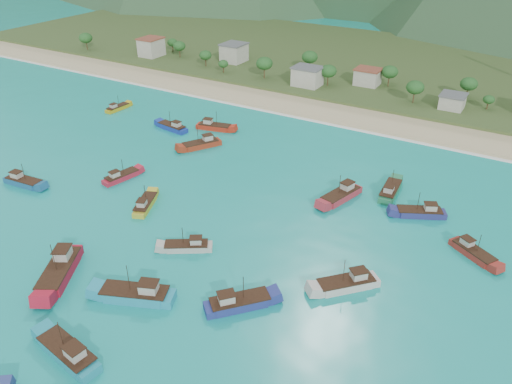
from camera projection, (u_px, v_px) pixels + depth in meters
The scene contains 23 objects.
ground at pixel (217, 248), 95.80m from camera, with size 600.00×600.00×0.00m, color #0D8B93.
beach at pixel (360, 118), 154.89m from camera, with size 400.00×18.00×1.20m, color beige.
land at pixel (413, 70), 200.52m from camera, with size 400.00×110.00×2.40m, color #385123.
surf_line at pixel (349, 128), 147.79m from camera, with size 400.00×2.50×0.08m, color white.
village at pixel (395, 86), 167.26m from camera, with size 215.19×26.79×7.28m.
vegetation at pixel (366, 78), 173.49m from camera, with size 275.74×25.84×8.09m.
boat_0 at pixel (118, 108), 160.63m from camera, with size 2.99×8.64×5.03m.
boat_2 at pixel (390, 191), 113.42m from camera, with size 3.82×10.75×6.24m.
boat_3 at pixel (60, 271), 88.08m from camera, with size 10.07×13.74×7.98m.
boat_4 at pixel (239, 303), 81.35m from camera, with size 9.78×10.31×6.49m.
boat_6 at pixel (473, 253), 93.45m from camera, with size 9.49×7.46×5.60m.
boat_8 at pixel (121, 177), 119.68m from camera, with size 4.62×9.59×5.45m.
boat_9 at pixel (68, 353), 72.13m from camera, with size 11.95×5.13×6.83m.
boat_10 at pixel (420, 213), 105.44m from camera, with size 10.57×7.27×6.08m.
boat_12 at pixel (201, 145), 135.57m from camera, with size 8.31×10.86×6.37m.
boat_14 at pixel (187, 247), 95.12m from camera, with size 9.25×7.24×5.45m.
boat_15 at pixel (347, 284), 85.49m from camera, with size 9.91×10.18×6.48m.
boat_16 at pixel (214, 127), 146.45m from camera, with size 10.83×5.39×6.14m.
boat_18 at pixel (341, 196), 111.47m from camera, with size 6.35×11.96×6.78m.
boat_20 at pixel (145, 205), 108.49m from camera, with size 6.15×9.70×5.53m.
boat_22 at pixel (172, 128), 146.24m from camera, with size 10.38×4.39×5.94m.
boat_23 at pixel (24, 182), 117.27m from camera, with size 10.43×3.92×6.03m.
boat_24 at pixel (137, 295), 82.86m from camera, with size 13.00×8.15×7.40m.
Camera 1 is at (45.82, -63.22, 57.04)m, focal length 35.00 mm.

